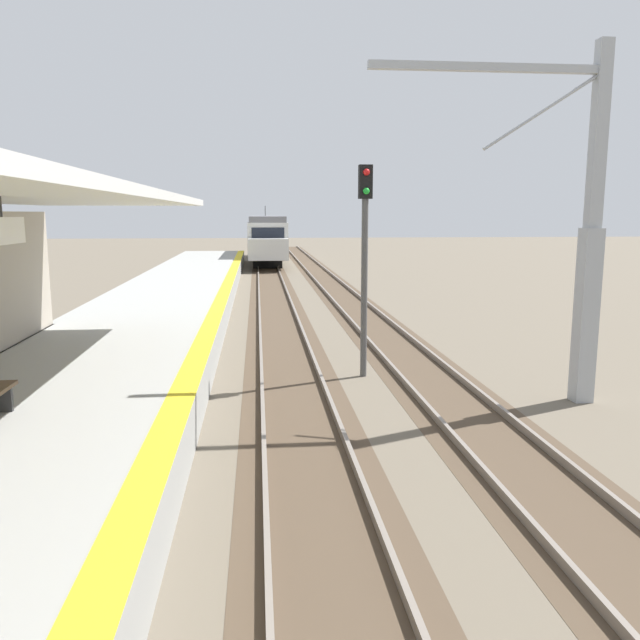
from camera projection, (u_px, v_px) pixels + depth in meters
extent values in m
cube|color=#999993|center=(109.00, 364.00, 15.39)|extent=(5.00, 80.00, 0.90)
cube|color=yellow|center=(203.00, 344.00, 15.53)|extent=(0.50, 80.00, 0.01)
cube|color=white|center=(3.00, 231.00, 8.32)|extent=(0.08, 1.40, 0.36)
cylinder|color=#333333|center=(1.00, 207.00, 8.27)|extent=(0.03, 0.03, 0.27)
cube|color=#4C3D2D|center=(284.00, 345.00, 19.82)|extent=(2.34, 120.00, 0.01)
cube|color=slate|center=(261.00, 343.00, 19.73)|extent=(0.08, 120.00, 0.15)
cube|color=slate|center=(307.00, 342.00, 19.87)|extent=(0.08, 120.00, 0.15)
cube|color=#4C3D2D|center=(391.00, 343.00, 20.15)|extent=(2.34, 120.00, 0.01)
cube|color=slate|center=(369.00, 341.00, 20.06)|extent=(0.08, 120.00, 0.15)
cube|color=slate|center=(413.00, 340.00, 20.20)|extent=(0.08, 120.00, 0.15)
cube|color=silver|center=(266.00, 237.00, 53.97)|extent=(2.90, 18.00, 2.70)
cube|color=slate|center=(266.00, 219.00, 53.72)|extent=(2.67, 18.00, 0.44)
cube|color=black|center=(268.00, 236.00, 45.05)|extent=(2.32, 0.06, 1.21)
cube|color=silver|center=(268.00, 249.00, 44.43)|extent=(2.78, 1.60, 1.49)
cube|color=black|center=(283.00, 233.00, 54.05)|extent=(0.04, 15.84, 0.86)
cylinder|color=#333333|center=(265.00, 211.00, 57.14)|extent=(0.06, 0.06, 0.90)
cube|color=black|center=(268.00, 263.00, 48.51)|extent=(2.17, 2.20, 0.72)
cube|color=black|center=(265.00, 253.00, 60.00)|extent=(2.17, 2.20, 0.72)
cylinder|color=#4C4C4C|center=(364.00, 289.00, 15.68)|extent=(0.16, 0.16, 4.40)
cube|color=black|center=(365.00, 182.00, 15.25)|extent=(0.32, 0.24, 0.80)
sphere|color=red|center=(367.00, 172.00, 15.08)|extent=(0.16, 0.16, 0.16)
sphere|color=green|center=(366.00, 191.00, 15.15)|extent=(0.16, 0.16, 0.16)
cube|color=#9EA3A8|center=(586.00, 316.00, 13.61)|extent=(0.40, 0.40, 3.75)
cube|color=#9EA3A8|center=(599.00, 135.00, 12.99)|extent=(0.28, 0.28, 3.75)
cube|color=#9EA3A8|center=(488.00, 67.00, 12.55)|extent=(4.80, 0.16, 0.16)
cylinder|color=#9EA3A8|center=(544.00, 110.00, 12.80)|extent=(2.47, 0.07, 1.60)
cube|color=#333333|center=(1.00, 398.00, 10.19)|extent=(0.36, 0.08, 0.44)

